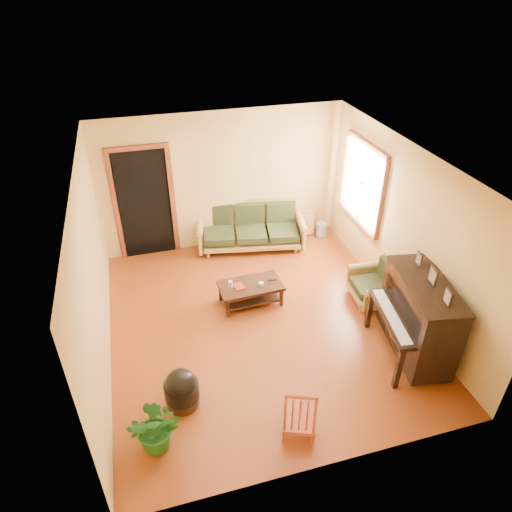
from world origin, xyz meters
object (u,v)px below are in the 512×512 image
object	(u,v)px
armchair	(372,282)
red_chair	(300,408)
sofa	(251,228)
footstool	(182,392)
piano	(418,319)
ceramic_crock	(321,230)
potted_plant	(157,427)
coffee_table	(251,293)

from	to	relation	value
armchair	red_chair	world-z (taller)	red_chair
sofa	red_chair	world-z (taller)	sofa
sofa	footstool	bearing A→B (deg)	-107.91
armchair	piano	bearing A→B (deg)	-85.27
ceramic_crock	potted_plant	size ratio (longest dim) A/B	0.41
coffee_table	piano	size ratio (longest dim) A/B	0.73
piano	footstool	distance (m)	3.30
armchair	red_chair	size ratio (longest dim) A/B	0.90
footstool	potted_plant	size ratio (longest dim) A/B	0.65
coffee_table	red_chair	bearing A→B (deg)	-92.16
sofa	piano	size ratio (longest dim) A/B	1.46
sofa	footstool	distance (m)	3.84
piano	sofa	bearing A→B (deg)	123.17
sofa	potted_plant	distance (m)	4.46
ceramic_crock	red_chair	bearing A→B (deg)	-115.95
armchair	footstool	world-z (taller)	armchair
piano	potted_plant	bearing A→B (deg)	-161.85
footstool	ceramic_crock	size ratio (longest dim) A/B	1.58
armchair	piano	world-z (taller)	piano
sofa	armchair	distance (m)	2.58
armchair	piano	distance (m)	1.26
coffee_table	piano	distance (m)	2.60
red_chair	ceramic_crock	world-z (taller)	red_chair
potted_plant	red_chair	bearing A→B (deg)	-9.07
sofa	armchair	size ratio (longest dim) A/B	2.70
piano	ceramic_crock	size ratio (longest dim) A/B	5.07
footstool	red_chair	world-z (taller)	red_chair
sofa	coffee_table	size ratio (longest dim) A/B	2.00
sofa	piano	distance (m)	3.67
sofa	potted_plant	bearing A→B (deg)	-108.68
coffee_table	armchair	xyz separation A→B (m)	(1.91, -0.47, 0.19)
footstool	potted_plant	bearing A→B (deg)	-123.71
armchair	red_chair	distance (m)	2.85
ceramic_crock	sofa	bearing A→B (deg)	-178.33
piano	red_chair	distance (m)	2.17
coffee_table	ceramic_crock	world-z (taller)	coffee_table
coffee_table	red_chair	distance (m)	2.52
sofa	armchair	xyz separation A→B (m)	(1.45, -2.13, -0.06)
coffee_table	footstool	distance (m)	2.20
footstool	red_chair	distance (m)	1.50
armchair	potted_plant	xyz separation A→B (m)	(-3.61, -1.77, -0.04)
coffee_table	footstool	xyz separation A→B (m)	(-1.36, -1.73, 0.02)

